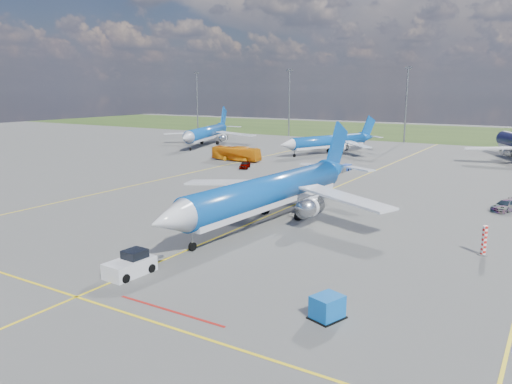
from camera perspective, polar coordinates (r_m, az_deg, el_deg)
The scene contains 15 objects.
ground at distance 56.55m, azimuth -3.83°, elevation -4.94°, with size 400.00×400.00×0.00m, color #535350.
grass_strip at distance 197.24m, azimuth 22.47°, elevation 6.15°, with size 400.00×80.00×0.01m, color #2D4719.
taxiway_lines at distance 79.96m, azimuth 7.85°, elevation -0.06°, with size 60.25×160.00×0.02m.
floodlight_masts at distance 155.57m, azimuth 24.02°, elevation 9.40°, with size 202.20×0.50×22.70m.
warning_post at distance 54.35m, azimuth 24.63°, elevation -5.06°, with size 0.50×0.50×3.00m, color red.
bg_jet_nw at distance 146.64m, azimuth -5.65°, elevation 5.34°, with size 30.04×39.43×10.33m, color #0B4A9F, non-canonical shape.
bg_jet_nnw at distance 128.39m, azimuth 8.26°, elevation 4.37°, with size 25.84×33.91×8.88m, color #0B4A9F, non-canonical shape.
main_airliner at distance 62.19m, azimuth 1.55°, elevation -3.37°, with size 32.25×42.33×11.09m, color #0B4A9F, non-canonical shape.
pushback_tug at distance 46.05m, azimuth -14.10°, elevation -8.10°, with size 2.57×6.35×2.13m.
uld_container at distance 37.00m, azimuth 8.15°, elevation -12.90°, with size 1.72×2.15×1.72m, color blue.
apron_bus at distance 114.05m, azimuth -2.28°, elevation 4.41°, with size 2.78×11.90×3.31m, color orange.
service_car_a at distance 103.35m, azimuth -1.28°, elevation 3.14°, with size 1.77×4.40×1.50m, color #999999.
service_car_b at distance 89.29m, azimuth 4.24°, elevation 1.68°, with size 2.15×4.66×1.30m, color #999999.
service_car_c at distance 75.24m, azimuth 26.63°, elevation -1.39°, with size 2.07×5.10×1.48m, color #999999.
baggage_tug_c at distance 101.61m, azimuth 10.09°, elevation 2.69°, with size 1.67×5.24×1.16m.
Camera 1 is at (31.56, -44.03, 16.22)m, focal length 35.00 mm.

